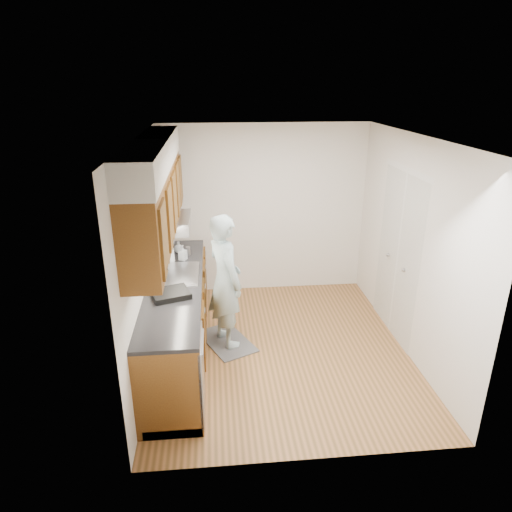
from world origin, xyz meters
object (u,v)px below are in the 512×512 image
Objects in this scene: soap_bottle_a at (171,252)px; soap_bottle_b at (183,253)px; person at (225,272)px; dish_rack at (171,294)px; soap_bottle_c at (179,247)px; steel_can at (188,251)px.

soap_bottle_b is (0.14, 0.07, -0.03)m from soap_bottle_a.
person is 0.69m from soap_bottle_b.
soap_bottle_b reaches higher than dish_rack.
person is 9.70× the size of soap_bottle_b.
dish_rack is at bearing -90.28° from soap_bottle_c.
soap_bottle_b is at bearing 23.73° from person.
person is 12.11× the size of soap_bottle_c.
person is 0.83m from dish_rack.
soap_bottle_b is 0.51× the size of dish_rack.
soap_bottle_a is 0.97m from dish_rack.
person is at bearing -51.14° from soap_bottle_c.
dish_rack is at bearing -96.24° from steel_can.
soap_bottle_c reaches higher than steel_can.
steel_can is (0.13, -0.09, -0.02)m from soap_bottle_c.
steel_can is at bearing -36.12° from soap_bottle_c.
steel_can is (0.06, 0.17, -0.04)m from soap_bottle_b.
soap_bottle_b is (-0.51, 0.45, 0.10)m from person.
soap_bottle_c is at bearing 14.27° from person.
soap_bottle_c is (-0.58, 0.72, 0.08)m from person.
dish_rack is at bearing -86.04° from soap_bottle_a.
person is 17.28× the size of steel_can.
soap_bottle_c is 1.43× the size of steel_can.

